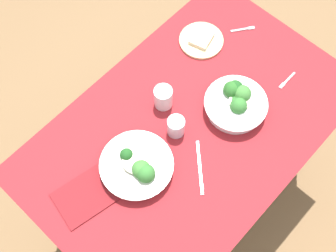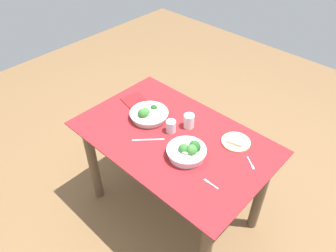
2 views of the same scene
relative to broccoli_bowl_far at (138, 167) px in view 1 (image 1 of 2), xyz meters
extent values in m
plane|color=brown|center=(0.25, -0.02, -0.80)|extent=(6.00, 6.00, 0.00)
cube|color=maroon|center=(0.25, -0.02, -0.04)|extent=(1.25, 0.80, 0.01)
cube|color=brown|center=(0.25, -0.02, -0.05)|extent=(1.22, 0.78, 0.02)
cylinder|color=brown|center=(0.78, -0.33, -0.43)|extent=(0.07, 0.07, 0.74)
cylinder|color=brown|center=(-0.28, 0.28, -0.43)|extent=(0.07, 0.07, 0.74)
cylinder|color=brown|center=(0.78, 0.28, -0.43)|extent=(0.07, 0.07, 0.74)
cylinder|color=silver|center=(0.00, 0.01, -0.01)|extent=(0.23, 0.23, 0.04)
cylinder|color=silver|center=(0.00, 0.01, 0.01)|extent=(0.26, 0.26, 0.01)
sphere|color=#286023|center=(-0.01, -0.02, 0.02)|extent=(0.06, 0.06, 0.06)
sphere|color=#1E511E|center=(0.00, 0.05, 0.02)|extent=(0.05, 0.05, 0.05)
sphere|color=#33702D|center=(0.00, -0.04, 0.03)|extent=(0.07, 0.07, 0.07)
sphere|color=#3D7A33|center=(0.00, -0.02, 0.02)|extent=(0.07, 0.07, 0.07)
cylinder|color=beige|center=(0.00, 0.01, 0.02)|extent=(0.09, 0.09, 0.01)
cylinder|color=white|center=(0.42, -0.10, -0.01)|extent=(0.21, 0.21, 0.05)
cylinder|color=white|center=(0.42, -0.10, 0.02)|extent=(0.24, 0.24, 0.01)
sphere|color=#33702D|center=(0.42, -0.09, 0.02)|extent=(0.04, 0.04, 0.04)
sphere|color=#1E511E|center=(0.46, -0.06, 0.04)|extent=(0.06, 0.06, 0.06)
sphere|color=#286023|center=(0.45, -0.05, 0.04)|extent=(0.06, 0.06, 0.06)
sphere|color=#33702D|center=(0.41, -0.11, 0.03)|extent=(0.06, 0.06, 0.06)
sphere|color=#3D7A33|center=(0.46, -0.09, 0.04)|extent=(0.07, 0.07, 0.07)
cylinder|color=beige|center=(0.43, -0.10, 0.03)|extent=(0.08, 0.08, 0.01)
cylinder|color=#D6B27A|center=(0.57, 0.20, -0.03)|extent=(0.18, 0.18, 0.01)
cube|color=beige|center=(0.57, 0.20, -0.01)|extent=(0.10, 0.10, 0.02)
cylinder|color=silver|center=(0.26, 0.12, 0.01)|extent=(0.07, 0.07, 0.09)
cylinder|color=silver|center=(0.20, 0.01, 0.01)|extent=(0.06, 0.06, 0.08)
cube|color=#B7B7BC|center=(0.72, 0.12, -0.03)|extent=(0.06, 0.05, 0.00)
cube|color=#B7B7BC|center=(0.76, 0.09, -0.03)|extent=(0.03, 0.03, 0.00)
cube|color=#B7B7BC|center=(0.68, -0.17, -0.03)|extent=(0.07, 0.01, 0.00)
cube|color=#B7B7BC|center=(0.63, -0.17, -0.03)|extent=(0.03, 0.01, 0.00)
cube|color=#B7B7BC|center=(0.16, -0.15, -0.03)|extent=(0.15, 0.15, 0.00)
cube|color=maroon|center=(-0.20, 0.07, -0.03)|extent=(0.23, 0.19, 0.01)
camera|label=1|loc=(-0.32, -0.44, 1.48)|focal=47.92mm
camera|label=2|loc=(1.27, -1.16, 1.36)|focal=34.68mm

